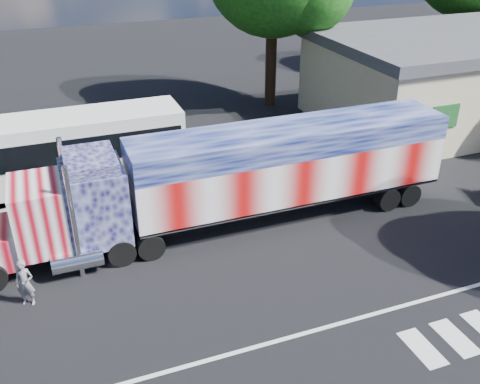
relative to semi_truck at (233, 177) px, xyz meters
name	(u,v)px	position (x,y,z in m)	size (l,w,h in m)	color
ground	(270,277)	(0.01, -3.71, -2.20)	(100.00, 100.00, 0.00)	black
lane_markings	(371,334)	(1.72, -7.48, -2.20)	(30.00, 2.67, 0.01)	silver
semi_truck	(233,177)	(0.00, 0.00, 0.00)	(20.06, 3.17, 4.28)	black
coach_bus	(44,157)	(-6.84, 5.53, -0.35)	(12.29, 2.86, 3.58)	white
woman	(25,283)	(-7.98, -2.21, -1.37)	(0.61, 0.40, 1.67)	slate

